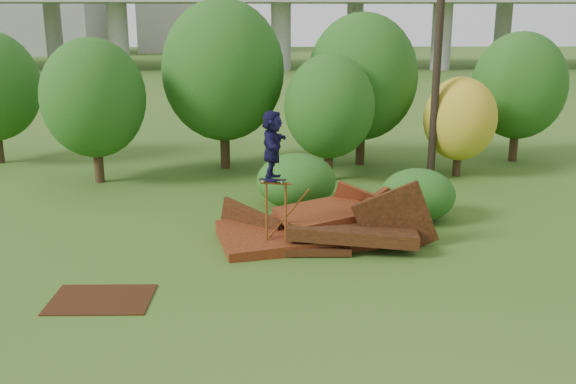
{
  "coord_description": "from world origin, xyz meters",
  "views": [
    {
      "loc": [
        -1.22,
        -13.36,
        5.8
      ],
      "look_at": [
        -0.8,
        2.0,
        1.6
      ],
      "focal_mm": 40.0,
      "sensor_mm": 36.0,
      "label": 1
    }
  ],
  "objects_px": {
    "skater": "(272,145)",
    "utility_pole": "(439,37)",
    "scrap_pile": "(321,229)",
    "flat_plate": "(101,299)"
  },
  "relations": [
    {
      "from": "skater",
      "to": "flat_plate",
      "type": "bearing_deg",
      "value": 135.47
    },
    {
      "from": "scrap_pile",
      "to": "skater",
      "type": "distance_m",
      "value": 2.85
    },
    {
      "from": "scrap_pile",
      "to": "skater",
      "type": "bearing_deg",
      "value": -149.12
    },
    {
      "from": "utility_pole",
      "to": "scrap_pile",
      "type": "bearing_deg",
      "value": -124.67
    },
    {
      "from": "skater",
      "to": "flat_plate",
      "type": "xyz_separation_m",
      "value": [
        -3.66,
        -2.78,
        -2.77
      ]
    },
    {
      "from": "flat_plate",
      "to": "skater",
      "type": "bearing_deg",
      "value": 37.2
    },
    {
      "from": "scrap_pile",
      "to": "flat_plate",
      "type": "relative_size",
      "value": 2.8
    },
    {
      "from": "flat_plate",
      "to": "utility_pole",
      "type": "relative_size",
      "value": 0.21
    },
    {
      "from": "scrap_pile",
      "to": "flat_plate",
      "type": "distance_m",
      "value": 6.08
    },
    {
      "from": "skater",
      "to": "utility_pole",
      "type": "xyz_separation_m",
      "value": [
        5.83,
        7.35,
        2.35
      ]
    }
  ]
}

